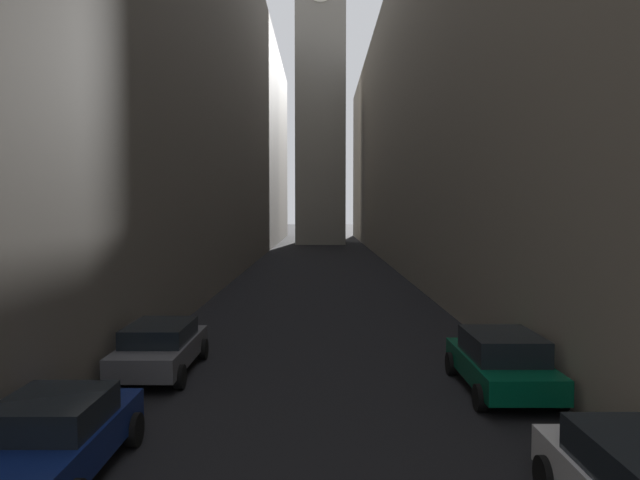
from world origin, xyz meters
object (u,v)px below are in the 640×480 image
at_px(parked_car_left_second, 53,437).
at_px(parked_car_right_third, 499,361).
at_px(clock_tower, 318,24).
at_px(parked_car_left_third, 158,347).

bearing_deg(parked_car_left_second, parked_car_right_third, -61.19).
height_order(parked_car_left_second, parked_car_right_third, parked_car_right_third).
bearing_deg(clock_tower, parked_car_left_second, -93.69).
distance_m(clock_tower, parked_car_left_second, 73.53).
bearing_deg(parked_car_left_second, parked_car_left_third, 0.00).
bearing_deg(clock_tower, parked_car_left_third, -94.08).
bearing_deg(parked_car_right_third, parked_car_left_third, 79.33).
bearing_deg(parked_car_left_third, parked_car_left_second, -180.00).
bearing_deg(parked_car_left_third, parked_car_right_third, -100.67).
bearing_deg(parked_car_right_third, parked_car_left_second, 118.81).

